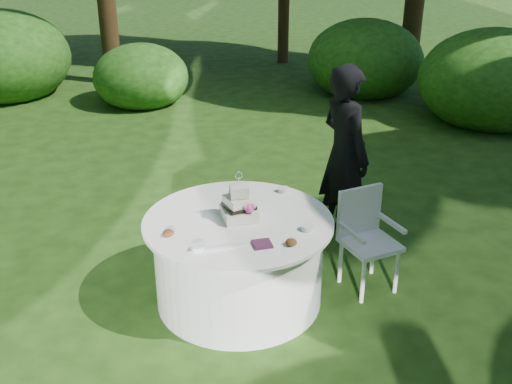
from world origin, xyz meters
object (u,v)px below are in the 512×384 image
chair (366,232)px  table (239,260)px  guest (344,155)px  cake (239,206)px  napkins (262,244)px

chair → table: bearing=178.5°
guest → table: guest is taller
chair → cake: bearing=177.5°
napkins → guest: 1.75m
table → guest: bearing=33.7°
guest → table: (-1.26, -0.84, -0.51)m
napkins → chair: (1.05, 0.42, -0.26)m
napkins → cake: cake is taller
table → chair: chair is taller
table → napkins: bearing=-79.7°
chair → guest: bearing=81.4°
table → chair: (1.13, -0.03, 0.13)m
guest → chair: bearing=158.7°
napkins → guest: guest is taller
napkins → chair: bearing=21.9°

